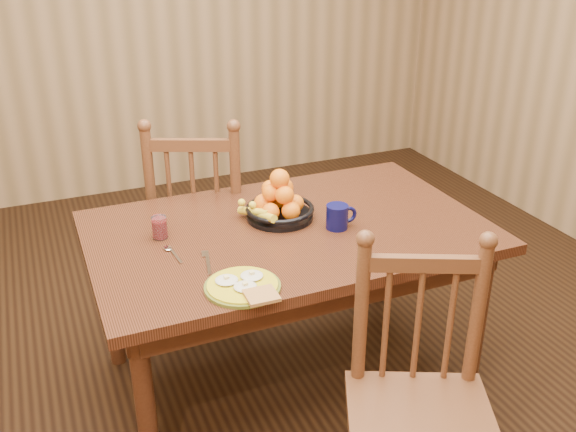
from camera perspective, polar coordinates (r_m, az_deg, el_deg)
name	(u,v)px	position (r m, az deg, el deg)	size (l,w,h in m)	color
room	(288,81)	(2.42, 0.00, 11.87)	(4.52, 5.02, 2.72)	black
dining_table	(288,245)	(2.66, 0.00, -2.63)	(1.60, 1.00, 0.75)	black
chair_far	(201,222)	(3.24, -7.75, -0.51)	(0.63, 0.61, 1.06)	#482915
chair_near	(420,407)	(2.17, 11.62, -16.28)	(0.60, 0.59, 1.01)	#482915
breakfast_plate	(244,286)	(2.20, -3.97, -6.21)	(0.26, 0.29, 0.04)	#59601E
fork	(207,261)	(2.38, -7.19, -3.99)	(0.05, 0.18, 0.00)	silver
spoon	(170,251)	(2.47, -10.41, -3.06)	(0.04, 0.16, 0.01)	silver
coffee_mug	(338,216)	(2.60, 4.48, -0.03)	(0.13, 0.09, 0.10)	#0A0A37
juice_glass	(160,228)	(2.57, -11.34, -1.05)	(0.06, 0.06, 0.09)	silver
fruit_bowl	(278,204)	(2.67, -0.87, 1.10)	(0.32, 0.29, 0.22)	black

